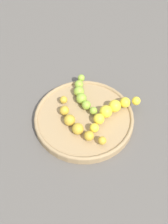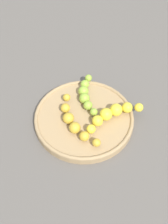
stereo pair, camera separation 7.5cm
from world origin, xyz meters
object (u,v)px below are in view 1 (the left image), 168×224
Objects in this scene: fruit_bowl at (84,118)px; banana_spotted at (76,123)px; banana_yellow at (112,110)px; banana_green at (82,95)px.

banana_spotted is (0.04, 0.00, 0.02)m from fruit_bowl.
fruit_bowl is at bearing -161.22° from banana_spotted.
fruit_bowl is at bearing 58.37° from banana_yellow.
banana_yellow reaches higher than fruit_bowl.
banana_spotted is 0.10m from banana_green.
fruit_bowl is 0.07m from banana_green.
banana_green is (-0.05, -0.04, 0.02)m from fruit_bowl.
fruit_bowl is 0.08m from banana_yellow.
banana_green is (0.01, -0.10, -0.00)m from banana_yellow.
banana_spotted is 1.10× the size of banana_yellow.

